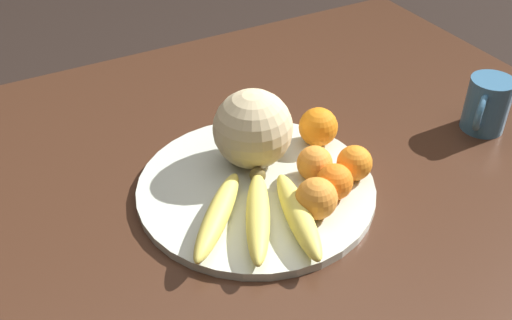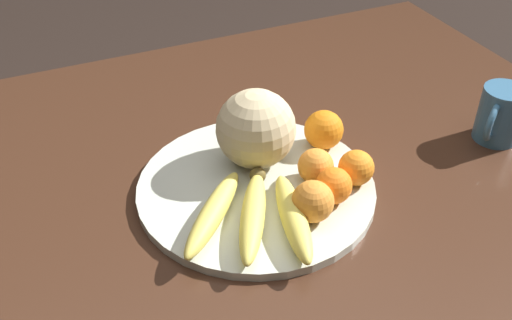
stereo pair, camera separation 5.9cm
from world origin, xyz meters
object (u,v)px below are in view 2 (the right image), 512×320
object	(u,v)px
banana_bunch	(254,214)
orange_front_right	(334,186)
orange_back_right	(313,201)
kitchen_table	(279,239)
orange_back_left	(324,130)
ceramic_mug	(498,114)
melon	(253,129)
orange_front_left	(316,166)
fruit_bowl	(256,188)
orange_mid_center	(356,168)

from	to	relation	value
banana_bunch	orange_front_right	bearing A→B (deg)	118.43
orange_back_right	kitchen_table	bearing A→B (deg)	105.98
orange_back_left	ceramic_mug	bearing A→B (deg)	-15.49
melon	orange_front_left	size ratio (longest dim) A/B	2.27
kitchen_table	fruit_bowl	bearing A→B (deg)	124.09
fruit_bowl	ceramic_mug	size ratio (longest dim) A/B	3.54
melon	orange_front_right	distance (m)	0.16
orange_front_right	orange_mid_center	size ratio (longest dim) A/B	1.00
banana_bunch	ceramic_mug	distance (m)	0.50
melon	ceramic_mug	xyz separation A→B (m)	(0.44, -0.09, -0.03)
melon	ceramic_mug	world-z (taller)	melon
orange_mid_center	orange_back_right	distance (m)	0.11
orange_back_left	orange_front_left	bearing A→B (deg)	-126.43
melon	banana_bunch	xyz separation A→B (m)	(-0.06, -0.14, -0.05)
kitchen_table	ceramic_mug	world-z (taller)	ceramic_mug
banana_bunch	orange_front_left	xyz separation A→B (m)	(0.13, 0.05, 0.01)
fruit_bowl	melon	world-z (taller)	melon
fruit_bowl	orange_back_right	xyz separation A→B (m)	(0.05, -0.11, 0.04)
orange_front_right	orange_mid_center	world-z (taller)	same
kitchen_table	orange_front_left	distance (m)	0.15
orange_back_right	orange_front_left	bearing A→B (deg)	58.59
orange_front_left	orange_back_right	world-z (taller)	orange_back_right
orange_mid_center	orange_front_right	bearing A→B (deg)	-156.24
melon	kitchen_table	bearing A→B (deg)	-87.17
orange_front_right	ceramic_mug	xyz separation A→B (m)	(0.37, 0.05, 0.01)
orange_back_left	orange_front_right	bearing A→B (deg)	-113.04
melon	orange_mid_center	world-z (taller)	melon
orange_back_left	orange_back_right	world-z (taller)	orange_back_left
fruit_bowl	orange_back_right	bearing A→B (deg)	-67.01
kitchen_table	banana_bunch	size ratio (longest dim) A/B	5.65
ceramic_mug	fruit_bowl	bearing A→B (deg)	175.63
banana_bunch	orange_mid_center	world-z (taller)	orange_mid_center
orange_front_right	fruit_bowl	bearing A→B (deg)	138.46
fruit_bowl	orange_mid_center	distance (m)	0.16
kitchen_table	orange_back_right	distance (m)	0.15
orange_back_left	orange_back_right	xyz separation A→B (m)	(-0.11, -0.16, -0.00)
melon	ceramic_mug	distance (m)	0.45
ceramic_mug	kitchen_table	bearing A→B (deg)	-179.70
fruit_bowl	banana_bunch	xyz separation A→B (m)	(-0.04, -0.08, 0.03)
orange_mid_center	ceramic_mug	xyz separation A→B (m)	(0.31, 0.02, 0.01)
melon	orange_front_left	bearing A→B (deg)	-50.53
orange_front_left	ceramic_mug	bearing A→B (deg)	-0.94
orange_front_left	ceramic_mug	size ratio (longest dim) A/B	0.54
fruit_bowl	orange_back_right	world-z (taller)	orange_back_right
melon	orange_back_left	xyz separation A→B (m)	(0.13, -0.01, -0.03)
banana_bunch	orange_front_right	xyz separation A→B (m)	(0.13, 0.00, 0.01)
melon	ceramic_mug	bearing A→B (deg)	-11.92
fruit_bowl	banana_bunch	world-z (taller)	banana_bunch
banana_bunch	orange_back_right	bearing A→B (deg)	103.36
banana_bunch	orange_back_left	bearing A→B (deg)	153.46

